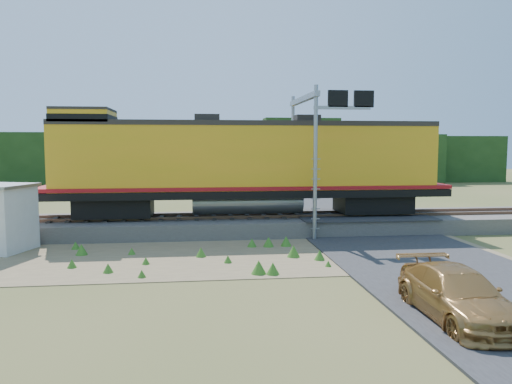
{
  "coord_description": "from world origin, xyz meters",
  "views": [
    {
      "loc": [
        -1.8,
        -20.09,
        4.59
      ],
      "look_at": [
        0.98,
        3.0,
        2.4
      ],
      "focal_mm": 35.0,
      "sensor_mm": 36.0,
      "label": 1
    }
  ],
  "objects": [
    {
      "name": "dirt_shoulder",
      "position": [
        -2.0,
        0.5,
        0.01
      ],
      "size": [
        26.0,
        8.0,
        0.03
      ],
      "primitive_type": "cube",
      "color": "#8C7754",
      "rests_on": "ground"
    },
    {
      "name": "locomotive",
      "position": [
        0.59,
        6.0,
        3.65
      ],
      "size": [
        21.12,
        3.22,
        5.45
      ],
      "color": "black",
      "rests_on": "rails"
    },
    {
      "name": "signal_gantry",
      "position": [
        4.24,
        5.32,
        5.54
      ],
      "size": [
        2.94,
        6.2,
        7.42
      ],
      "color": "gray",
      "rests_on": "ground"
    },
    {
      "name": "weed_clumps",
      "position": [
        -3.5,
        0.1,
        0.0
      ],
      "size": [
        15.0,
        6.2,
        0.56
      ],
      "primitive_type": null,
      "color": "#3A7421",
      "rests_on": "ground"
    },
    {
      "name": "car",
      "position": [
        5.0,
        -8.01,
        0.67
      ],
      "size": [
        1.94,
        4.64,
        1.34
      ],
      "primitive_type": "imported",
      "rotation": [
        0.0,
        0.0,
        -0.01
      ],
      "color": "#B07E41",
      "rests_on": "ground"
    },
    {
      "name": "tree_line_north",
      "position": [
        0.0,
        38.0,
        3.07
      ],
      "size": [
        130.0,
        3.0,
        6.5
      ],
      "color": "#1A3613",
      "rests_on": "ground"
    },
    {
      "name": "rails",
      "position": [
        0.0,
        6.0,
        0.88
      ],
      "size": [
        70.0,
        1.54,
        0.16
      ],
      "color": "brown",
      "rests_on": "ballast"
    },
    {
      "name": "ballast",
      "position": [
        0.0,
        6.0,
        0.4
      ],
      "size": [
        70.0,
        5.0,
        0.8
      ],
      "primitive_type": "cube",
      "color": "slate",
      "rests_on": "ground"
    },
    {
      "name": "road",
      "position": [
        7.0,
        0.74,
        0.09
      ],
      "size": [
        7.0,
        66.0,
        0.86
      ],
      "color": "#38383A",
      "rests_on": "ground"
    },
    {
      "name": "shed",
      "position": [
        -10.23,
        2.35,
        1.48
      ],
      "size": [
        3.09,
        3.09,
        2.92
      ],
      "rotation": [
        0.0,
        0.0,
        -0.31
      ],
      "color": "silver",
      "rests_on": "ground"
    },
    {
      "name": "ground",
      "position": [
        0.0,
        0.0,
        0.0
      ],
      "size": [
        140.0,
        140.0,
        0.0
      ],
      "primitive_type": "plane",
      "color": "#475123",
      "rests_on": "ground"
    }
  ]
}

